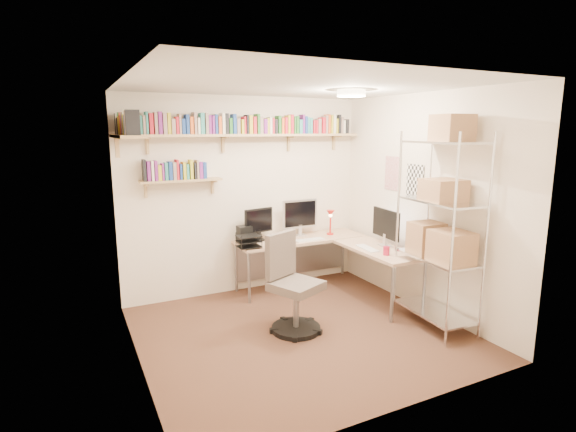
% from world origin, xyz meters
% --- Properties ---
extents(ground, '(3.20, 3.20, 0.00)m').
position_xyz_m(ground, '(0.00, 0.00, 0.00)').
color(ground, '#49271F').
rests_on(ground, ground).
extents(room_shell, '(3.24, 3.04, 2.52)m').
position_xyz_m(room_shell, '(0.00, 0.00, 1.55)').
color(room_shell, beige).
rests_on(room_shell, ground).
extents(wall_shelves, '(3.12, 1.09, 0.80)m').
position_xyz_m(wall_shelves, '(-0.43, 1.30, 2.03)').
color(wall_shelves, tan).
rests_on(wall_shelves, ground).
extents(corner_desk, '(1.81, 1.76, 1.17)m').
position_xyz_m(corner_desk, '(0.69, 0.99, 0.67)').
color(corner_desk, '#DAB38E').
rests_on(corner_desk, ground).
extents(office_chair, '(0.60, 0.61, 1.03)m').
position_xyz_m(office_chair, '(-0.05, 0.10, 0.44)').
color(office_chair, black).
rests_on(office_chair, ground).
extents(wire_rack, '(0.51, 0.93, 2.23)m').
position_xyz_m(wire_rack, '(1.36, -0.53, 1.25)').
color(wire_rack, silver).
rests_on(wire_rack, ground).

